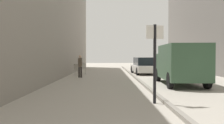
% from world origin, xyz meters
% --- Properties ---
extents(ground_plane, '(80.00, 80.00, 0.00)m').
position_xyz_m(ground_plane, '(0.00, 12.00, 0.00)').
color(ground_plane, '#A8A093').
extents(building_facade_left, '(3.44, 40.00, 9.63)m').
position_xyz_m(building_facade_left, '(-5.32, 12.00, 4.82)').
color(building_facade_left, gray).
rests_on(building_facade_left, ground_plane).
extents(kerb_strip, '(0.16, 40.00, 0.12)m').
position_xyz_m(kerb_strip, '(1.58, 12.00, 0.06)').
color(kerb_strip, gray).
rests_on(kerb_strip, ground_plane).
extents(pedestrian_main_foreground, '(0.31, 0.24, 1.64)m').
position_xyz_m(pedestrian_main_foreground, '(-2.39, 15.38, 0.95)').
color(pedestrian_main_foreground, black).
rests_on(pedestrian_main_foreground, ground_plane).
extents(delivery_van, '(2.16, 5.02, 2.16)m').
position_xyz_m(delivery_van, '(3.60, 11.05, 1.17)').
color(delivery_van, '#335138').
rests_on(delivery_van, ground_plane).
extents(parked_car, '(2.04, 4.30, 1.45)m').
position_xyz_m(parked_car, '(2.78, 18.80, 0.71)').
color(parked_car, silver).
rests_on(parked_car, ground_plane).
extents(street_sign_post, '(0.59, 0.15, 2.60)m').
position_xyz_m(street_sign_post, '(1.24, 5.96, 1.55)').
color(street_sign_post, black).
rests_on(street_sign_post, ground_plane).
extents(cafe_chair_near_window, '(0.61, 0.61, 0.94)m').
position_xyz_m(cafe_chair_near_window, '(-2.91, 17.44, 0.55)').
color(cafe_chair_near_window, '#B7B2A8').
rests_on(cafe_chair_near_window, ground_plane).
extents(cafe_chair_by_doorway, '(0.44, 0.44, 0.94)m').
position_xyz_m(cafe_chair_by_doorway, '(-2.50, 18.36, 0.55)').
color(cafe_chair_by_doorway, '#B7B2A8').
rests_on(cafe_chair_by_doorway, ground_plane).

